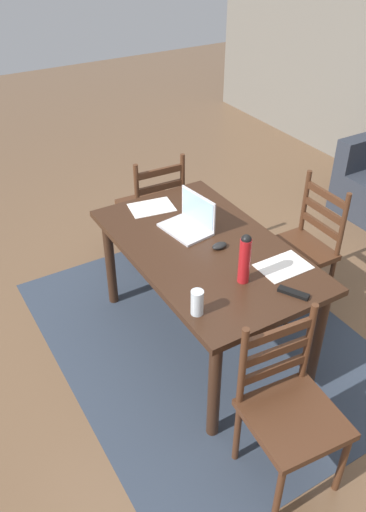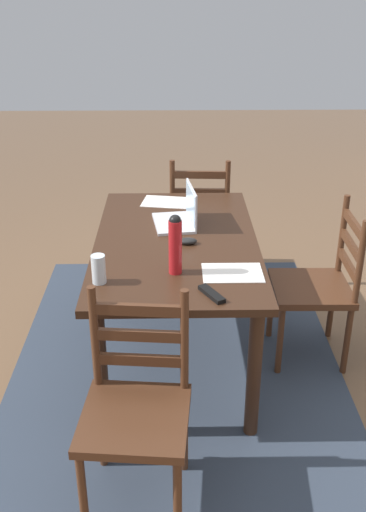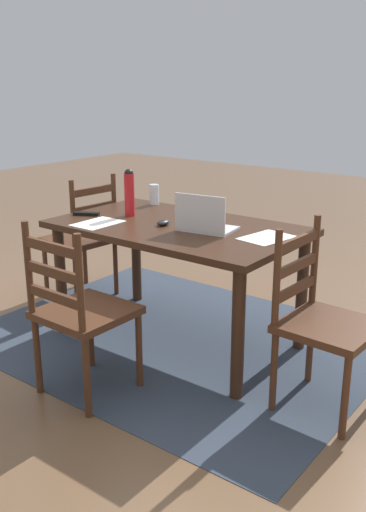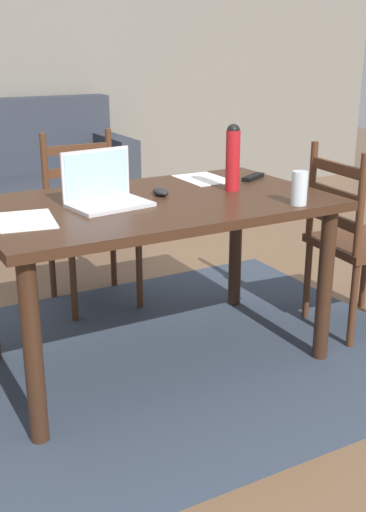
{
  "view_description": "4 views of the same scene",
  "coord_description": "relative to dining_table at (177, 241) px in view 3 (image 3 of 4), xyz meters",
  "views": [
    {
      "loc": [
        2.17,
        -1.45,
        2.54
      ],
      "look_at": [
        -0.09,
        -0.1,
        0.67
      ],
      "focal_mm": 36.27,
      "sensor_mm": 36.0,
      "label": 1
    },
    {
      "loc": [
        2.96,
        -0.01,
        2.1
      ],
      "look_at": [
        -0.13,
        0.04,
        0.6
      ],
      "focal_mm": 41.23,
      "sensor_mm": 36.0,
      "label": 2
    },
    {
      "loc": [
        -2.07,
        2.67,
        1.62
      ],
      "look_at": [
        -0.08,
        0.05,
        0.59
      ],
      "focal_mm": 40.05,
      "sensor_mm": 36.0,
      "label": 3
    },
    {
      "loc": [
        -1.18,
        -2.38,
        1.41
      ],
      "look_at": [
        0.09,
        -0.08,
        0.52
      ],
      "focal_mm": 44.07,
      "sensor_mm": 36.0,
      "label": 4
    }
  ],
  "objects": [
    {
      "name": "computer_mouse",
      "position": [
        0.06,
        0.06,
        0.12
      ],
      "size": [
        0.07,
        0.1,
        0.03
      ],
      "primitive_type": "ellipsoid",
      "rotation": [
        0.0,
        0.0,
        0.05
      ],
      "color": "black",
      "rests_on": "dining_table"
    },
    {
      "name": "drinking_glass",
      "position": [
        0.49,
        -0.37,
        0.17
      ],
      "size": [
        0.07,
        0.07,
        0.14
      ],
      "primitive_type": "cylinder",
      "color": "silver",
      "rests_on": "dining_table"
    },
    {
      "name": "water_bottle",
      "position": [
        0.4,
        -0.01,
        0.26
      ],
      "size": [
        0.06,
        0.06,
        0.3
      ],
      "color": "red",
      "rests_on": "dining_table"
    },
    {
      "name": "paper_stack_right",
      "position": [
        -0.58,
        -0.06,
        0.1
      ],
      "size": [
        0.26,
        0.33,
        0.0
      ],
      "primitive_type": "cube",
      "rotation": [
        0.0,
        0.0,
        -0.17
      ],
      "color": "white",
      "rests_on": "dining_table"
    },
    {
      "name": "chair_far_head",
      "position": [
        0.0,
        0.82,
        -0.2
      ],
      "size": [
        0.45,
        0.45,
        0.95
      ],
      "color": "#4C2B19",
      "rests_on": "ground"
    },
    {
      "name": "area_rug",
      "position": [
        0.0,
        0.0,
        -0.66
      ],
      "size": [
        2.46,
        1.91,
        0.01
      ],
      "primitive_type": "cube",
      "color": "#333D4C",
      "rests_on": "ground"
    },
    {
      "name": "ground_plane",
      "position": [
        0.0,
        0.0,
        -0.67
      ],
      "size": [
        14.0,
        14.0,
        0.0
      ],
      "primitive_type": "plane",
      "color": "brown"
    },
    {
      "name": "chair_right_near",
      "position": [
        1.05,
        -0.18,
        -0.2
      ],
      "size": [
        0.48,
        0.48,
        0.95
      ],
      "color": "#4C2B19",
      "rests_on": "ground"
    },
    {
      "name": "paper_stack_left",
      "position": [
        0.41,
        0.27,
        0.1
      ],
      "size": [
        0.21,
        0.3,
        0.0
      ],
      "primitive_type": "cube",
      "rotation": [
        0.0,
        0.0,
        0.0
      ],
      "color": "white",
      "rests_on": "dining_table"
    },
    {
      "name": "tv_remote",
      "position": [
        0.63,
        0.16,
        0.11
      ],
      "size": [
        0.17,
        0.12,
        0.02
      ],
      "primitive_type": "cube",
      "rotation": [
        0.0,
        0.0,
        2.08
      ],
      "color": "black",
      "rests_on": "dining_table"
    },
    {
      "name": "laptop",
      "position": [
        -0.22,
        0.03,
        0.16
      ],
      "size": [
        0.35,
        0.26,
        0.23
      ],
      "color": "silver",
      "rests_on": "dining_table"
    },
    {
      "name": "chair_left_far",
      "position": [
        -1.04,
        0.18,
        -0.2
      ],
      "size": [
        0.46,
        0.46,
        0.95
      ],
      "color": "#4C2B19",
      "rests_on": "ground"
    },
    {
      "name": "dining_table",
      "position": [
        0.0,
        0.0,
        0.0
      ],
      "size": [
        1.51,
        0.89,
        0.77
      ],
      "color": "#382114",
      "rests_on": "ground"
    }
  ]
}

